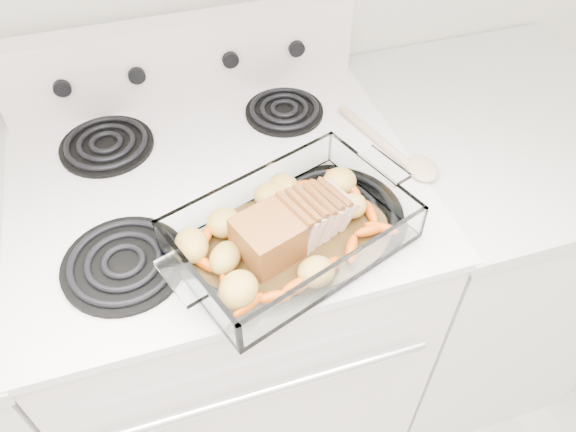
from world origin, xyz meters
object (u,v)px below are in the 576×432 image
object	(u,v)px
electric_range	(232,309)
baking_dish	(292,236)
counter_right	(464,252)
pork_roast	(284,228)

from	to	relation	value
electric_range	baking_dish	distance (m)	0.53
electric_range	counter_right	size ratio (longest dim) A/B	1.20
counter_right	baking_dish	bearing A→B (deg)	-160.45
baking_dish	pork_roast	xyz separation A→B (m)	(-0.01, 0.00, 0.02)
electric_range	counter_right	world-z (taller)	electric_range
electric_range	pork_roast	world-z (taller)	electric_range
baking_dish	pork_roast	world-z (taller)	pork_roast
electric_range	baking_dish	world-z (taller)	electric_range
counter_right	pork_roast	size ratio (longest dim) A/B	4.37
electric_range	counter_right	xyz separation A→B (m)	(0.66, -0.00, -0.02)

